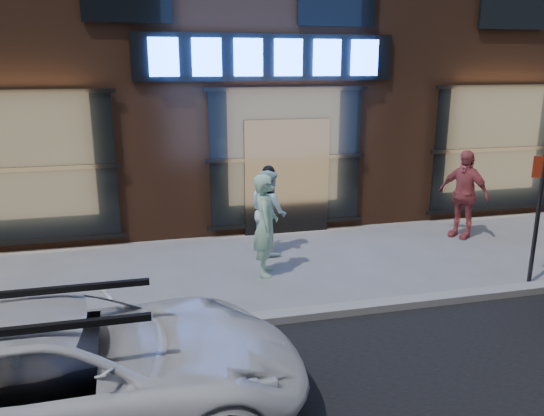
{
  "coord_description": "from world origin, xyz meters",
  "views": [
    {
      "loc": [
        -2.88,
        -6.51,
        3.46
      ],
      "look_at": [
        -0.89,
        1.6,
        1.2
      ],
      "focal_mm": 35.0,
      "sensor_mm": 36.0,
      "label": 1
    }
  ],
  "objects_px": {
    "white_suv": "(68,373)",
    "sign_post": "(539,208)",
    "passerby": "(463,194)",
    "man_bowtie": "(266,225)",
    "man_cap": "(269,211)"
  },
  "relations": [
    {
      "from": "white_suv",
      "to": "sign_post",
      "type": "xyz_separation_m",
      "value": [
        6.82,
        2.05,
        0.64
      ]
    },
    {
      "from": "passerby",
      "to": "white_suv",
      "type": "height_order",
      "value": "passerby"
    },
    {
      "from": "man_bowtie",
      "to": "sign_post",
      "type": "distance_m",
      "value": 4.36
    },
    {
      "from": "man_bowtie",
      "to": "sign_post",
      "type": "height_order",
      "value": "sign_post"
    },
    {
      "from": "man_bowtie",
      "to": "white_suv",
      "type": "height_order",
      "value": "man_bowtie"
    },
    {
      "from": "man_bowtie",
      "to": "white_suv",
      "type": "bearing_deg",
      "value": 154.85
    },
    {
      "from": "man_bowtie",
      "to": "man_cap",
      "type": "height_order",
      "value": "man_bowtie"
    },
    {
      "from": "man_cap",
      "to": "white_suv",
      "type": "xyz_separation_m",
      "value": [
        -3.04,
        -4.57,
        -0.16
      ]
    },
    {
      "from": "man_cap",
      "to": "man_bowtie",
      "type": "bearing_deg",
      "value": 152.17
    },
    {
      "from": "man_bowtie",
      "to": "man_cap",
      "type": "relative_size",
      "value": 1.08
    },
    {
      "from": "passerby",
      "to": "sign_post",
      "type": "bearing_deg",
      "value": -36.2
    },
    {
      "from": "passerby",
      "to": "sign_post",
      "type": "height_order",
      "value": "sign_post"
    },
    {
      "from": "man_bowtie",
      "to": "passerby",
      "type": "xyz_separation_m",
      "value": [
        4.4,
        1.03,
        0.04
      ]
    },
    {
      "from": "man_bowtie",
      "to": "white_suv",
      "type": "xyz_separation_m",
      "value": [
        -2.74,
        -3.5,
        -0.23
      ]
    },
    {
      "from": "white_suv",
      "to": "sign_post",
      "type": "distance_m",
      "value": 7.15
    }
  ]
}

